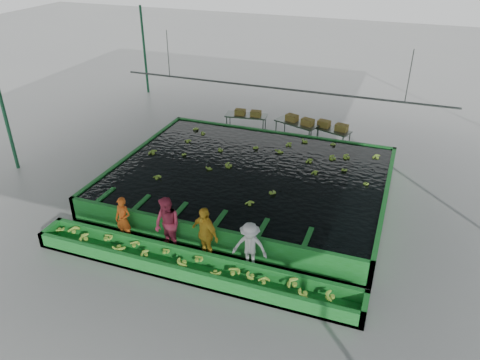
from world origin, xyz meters
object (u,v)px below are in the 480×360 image
(packing_table_left, at_px, (246,124))
(box_stack_left, at_px, (248,116))
(worker_a, at_px, (123,219))
(packing_table_right, at_px, (330,137))
(flotation_tank, at_px, (249,181))
(sorting_trough, at_px, (191,267))
(worker_c, at_px, (205,234))
(packing_table_mid, at_px, (296,132))
(worker_b, at_px, (167,225))
(box_stack_right, at_px, (332,129))
(box_stack_mid, at_px, (299,123))
(worker_d, at_px, (250,247))

(packing_table_left, bearing_deg, box_stack_left, -30.79)
(packing_table_left, distance_m, box_stack_left, 0.47)
(worker_a, height_order, packing_table_right, worker_a)
(flotation_tank, distance_m, sorting_trough, 5.10)
(worker_c, distance_m, packing_table_mid, 9.55)
(flotation_tank, height_order, packing_table_mid, packing_table_mid)
(worker_b, relative_size, box_stack_left, 1.46)
(packing_table_mid, height_order, packing_table_right, packing_table_mid)
(box_stack_right, bearing_deg, packing_table_left, 178.43)
(worker_b, xyz_separation_m, box_stack_mid, (1.74, 9.50, 0.01))
(box_stack_right, bearing_deg, worker_a, -116.73)
(worker_c, bearing_deg, worker_d, 23.54)
(sorting_trough, xyz_separation_m, worker_c, (0.11, 0.80, 0.65))
(worker_b, xyz_separation_m, box_stack_left, (-0.81, 9.63, -0.02))
(packing_table_left, height_order, packing_table_mid, packing_table_mid)
(flotation_tank, distance_m, worker_d, 4.57)
(worker_a, relative_size, packing_table_left, 0.77)
(packing_table_mid, height_order, box_stack_mid, box_stack_mid)
(worker_d, bearing_deg, worker_b, 173.10)
(worker_a, distance_m, worker_c, 2.82)
(sorting_trough, xyz_separation_m, box_stack_left, (-1.94, 10.43, 0.65))
(sorting_trough, relative_size, worker_c, 5.55)
(box_stack_left, bearing_deg, packing_table_mid, -2.34)
(box_stack_mid, bearing_deg, worker_a, -109.25)
(flotation_tank, distance_m, packing_table_right, 5.63)
(box_stack_right, bearing_deg, worker_b, -108.75)
(flotation_tank, xyz_separation_m, worker_b, (-1.13, -4.30, 0.47))
(worker_a, distance_m, packing_table_right, 10.66)
(sorting_trough, relative_size, worker_d, 6.33)
(worker_c, height_order, packing_table_mid, worker_c)
(worker_d, xyz_separation_m, box_stack_right, (0.61, 9.58, 0.03))
(worker_d, relative_size, packing_table_mid, 0.78)
(flotation_tank, height_order, worker_d, worker_d)
(sorting_trough, height_order, worker_a, worker_a)
(flotation_tank, relative_size, box_stack_mid, 7.25)
(worker_b, bearing_deg, packing_table_left, 117.74)
(flotation_tank, bearing_deg, worker_a, -122.12)
(flotation_tank, xyz_separation_m, box_stack_right, (2.13, 5.28, 0.37))
(worker_d, height_order, box_stack_right, worker_d)
(worker_d, distance_m, packing_table_right, 9.56)
(worker_c, height_order, packing_table_left, worker_c)
(worker_b, bearing_deg, box_stack_left, 117.12)
(box_stack_left, bearing_deg, box_stack_mid, -2.94)
(worker_d, distance_m, packing_table_mid, 9.59)
(box_stack_left, relative_size, box_stack_right, 0.91)
(packing_table_left, distance_m, packing_table_mid, 2.54)
(worker_b, height_order, worker_c, worker_b)
(flotation_tank, xyz_separation_m, sorting_trough, (0.00, -5.10, -0.20))
(worker_d, height_order, packing_table_mid, worker_d)
(worker_a, xyz_separation_m, packing_table_left, (0.65, 9.70, -0.31))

